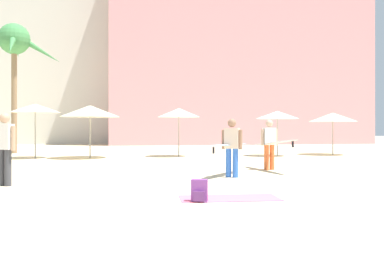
# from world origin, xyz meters

# --- Properties ---
(ground) EXTENTS (120.00, 120.00, 0.00)m
(ground) POSITION_xyz_m (0.00, 0.00, 0.00)
(ground) COLOR beige
(hotel_pink) EXTENTS (22.80, 9.72, 16.22)m
(hotel_pink) POSITION_xyz_m (9.44, 31.74, 8.11)
(hotel_pink) COLOR pink
(hotel_pink) RESTS_ON ground
(palm_tree_left) EXTENTS (5.14, 5.18, 7.11)m
(palm_tree_left) POSITION_xyz_m (-6.89, 18.31, 5.92)
(palm_tree_left) COLOR #896B4C
(palm_tree_left) RESTS_ON ground
(cafe_umbrella_0) EXTENTS (2.11, 2.11, 2.22)m
(cafe_umbrella_0) POSITION_xyz_m (6.45, 13.58, 2.03)
(cafe_umbrella_0) COLOR gray
(cafe_umbrella_0) RESTS_ON ground
(cafe_umbrella_2) EXTENTS (2.07, 2.07, 2.35)m
(cafe_umbrella_2) POSITION_xyz_m (1.60, 14.13, 2.13)
(cafe_umbrella_2) COLOR gray
(cafe_umbrella_2) RESTS_ON ground
(cafe_umbrella_3) EXTENTS (2.43, 2.43, 2.18)m
(cafe_umbrella_3) POSITION_xyz_m (9.64, 13.96, 1.94)
(cafe_umbrella_3) COLOR gray
(cafe_umbrella_3) RESTS_ON ground
(cafe_umbrella_4) EXTENTS (2.26, 2.26, 2.49)m
(cafe_umbrella_4) POSITION_xyz_m (-5.04, 14.12, 2.29)
(cafe_umbrella_4) COLOR gray
(cafe_umbrella_4) RESTS_ON ground
(cafe_umbrella_5) EXTENTS (2.72, 2.72, 2.42)m
(cafe_umbrella_5) POSITION_xyz_m (-2.58, 13.75, 2.16)
(cafe_umbrella_5) COLOR gray
(cafe_umbrella_5) RESTS_ON ground
(beach_towel) EXTENTS (2.00, 0.99, 0.01)m
(beach_towel) POSITION_xyz_m (0.76, 1.96, 0.01)
(beach_towel) COLOR #EF6684
(beach_towel) RESTS_ON ground
(backpack) EXTENTS (0.34, 0.31, 0.42)m
(backpack) POSITION_xyz_m (0.10, 1.69, 0.20)
(backpack) COLOR #723781
(backpack) RESTS_ON ground
(person_near_left) EXTENTS (1.96, 2.38, 1.64)m
(person_near_left) POSITION_xyz_m (1.77, 5.45, 0.90)
(person_near_left) COLOR blue
(person_near_left) RESTS_ON ground
(person_near_right) EXTENTS (0.74, 2.98, 1.65)m
(person_near_right) POSITION_xyz_m (3.55, 7.01, 0.90)
(person_near_right) COLOR orange
(person_near_right) RESTS_ON ground
(person_mid_left) EXTENTS (0.58, 0.38, 1.73)m
(person_mid_left) POSITION_xyz_m (-4.03, 4.65, 0.95)
(person_mid_left) COLOR #3D3D42
(person_mid_left) RESTS_ON ground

